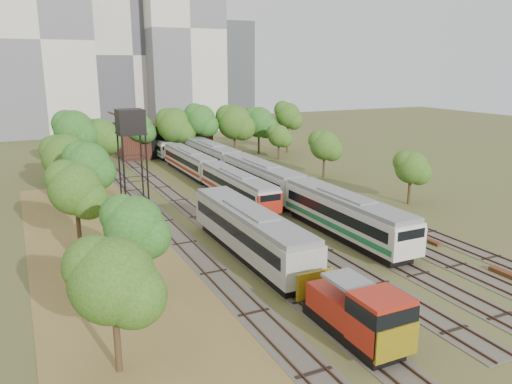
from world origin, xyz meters
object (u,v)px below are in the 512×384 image
shunter_locomotive (361,315)px  water_tower (130,124)px  railcar_red_set (211,173)px  railcar_green_set (262,178)px

shunter_locomotive → water_tower: (-4.69, 37.33, 7.31)m
railcar_red_set → railcar_green_set: 8.19m
railcar_red_set → shunter_locomotive: bearing=-98.5°
shunter_locomotive → water_tower: water_tower is taller
railcar_green_set → shunter_locomotive: size_ratio=6.43×
railcar_red_set → water_tower: water_tower is taller
shunter_locomotive → railcar_red_set: bearing=81.5°
water_tower → railcar_red_set: bearing=14.2°
shunter_locomotive → water_tower: bearing=97.2°
railcar_red_set → railcar_green_set: bearing=-60.7°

